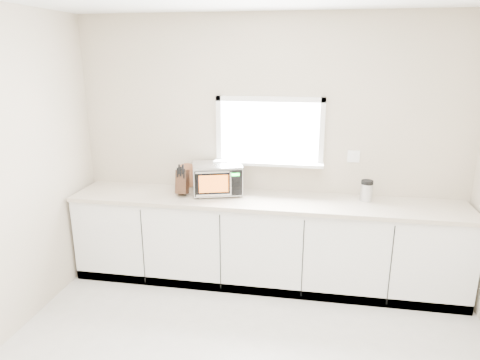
# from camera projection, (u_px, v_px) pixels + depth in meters

# --- Properties ---
(back_wall) EXTENTS (4.00, 0.17, 2.70)m
(back_wall) POSITION_uv_depth(u_px,v_px,m) (269.00, 149.00, 4.42)
(back_wall) COLOR #B1A58C
(back_wall) RESTS_ON ground
(cabinets) EXTENTS (3.92, 0.60, 0.88)m
(cabinets) POSITION_uv_depth(u_px,v_px,m) (264.00, 243.00, 4.40)
(cabinets) COLOR white
(cabinets) RESTS_ON ground
(countertop) EXTENTS (3.92, 0.64, 0.04)m
(countertop) POSITION_uv_depth(u_px,v_px,m) (265.00, 201.00, 4.26)
(countertop) COLOR beige
(countertop) RESTS_ON cabinets
(microwave) EXTENTS (0.58, 0.51, 0.32)m
(microwave) POSITION_uv_depth(u_px,v_px,m) (217.00, 178.00, 4.38)
(microwave) COLOR black
(microwave) RESTS_ON countertop
(knife_block) EXTENTS (0.13, 0.24, 0.33)m
(knife_block) POSITION_uv_depth(u_px,v_px,m) (182.00, 181.00, 4.34)
(knife_block) COLOR #432617
(knife_block) RESTS_ON countertop
(cutting_board) EXTENTS (0.27, 0.06, 0.26)m
(cutting_board) POSITION_uv_depth(u_px,v_px,m) (187.00, 175.00, 4.59)
(cutting_board) COLOR #946139
(cutting_board) RESTS_ON countertop
(coffee_grinder) EXTENTS (0.15, 0.15, 0.21)m
(coffee_grinder) POSITION_uv_depth(u_px,v_px,m) (367.00, 190.00, 4.18)
(coffee_grinder) COLOR #B6B9BE
(coffee_grinder) RESTS_ON countertop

